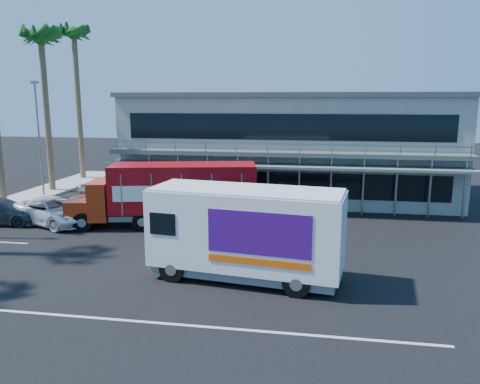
# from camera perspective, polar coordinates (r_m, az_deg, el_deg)

# --- Properties ---
(ground) EXTENTS (120.00, 120.00, 0.00)m
(ground) POSITION_cam_1_polar(r_m,az_deg,el_deg) (20.79, -5.07, -8.15)
(ground) COLOR black
(ground) RESTS_ON ground
(building) EXTENTS (22.40, 12.00, 7.30)m
(building) POSITION_cam_1_polar(r_m,az_deg,el_deg) (34.11, 6.06, 5.78)
(building) COLOR gray
(building) RESTS_ON ground
(palm_e) EXTENTS (2.80, 2.80, 12.25)m
(palm_e) POSITION_cam_1_polar(r_m,az_deg,el_deg) (37.71, -23.05, 16.02)
(palm_e) COLOR brown
(palm_e) RESTS_ON ground
(palm_f) EXTENTS (2.80, 2.80, 13.25)m
(palm_f) POSITION_cam_1_polar(r_m,az_deg,el_deg) (42.75, -19.54, 16.82)
(palm_f) COLOR brown
(palm_f) RESTS_ON ground
(light_pole_far) EXTENTS (0.50, 0.25, 8.09)m
(light_pole_far) POSITION_cam_1_polar(r_m,az_deg,el_deg) (35.66, -23.33, 6.53)
(light_pole_far) COLOR gray
(light_pole_far) RESTS_ON ground
(red_truck) EXTENTS (10.42, 4.37, 3.42)m
(red_truck) POSITION_cam_1_polar(r_m,az_deg,el_deg) (25.88, -8.42, -0.02)
(red_truck) COLOR #B22A0E
(red_truck) RESTS_ON ground
(white_van) EXTENTS (7.62, 3.50, 3.59)m
(white_van) POSITION_cam_1_polar(r_m,az_deg,el_deg) (17.97, 0.71, -4.88)
(white_van) COLOR white
(white_van) RESTS_ON ground
(parked_car_c) EXTENTS (5.87, 4.23, 1.48)m
(parked_car_c) POSITION_cam_1_polar(r_m,az_deg,el_deg) (28.17, -21.84, -2.16)
(parked_car_c) COLOR white
(parked_car_c) RESTS_ON ground
(parked_car_d) EXTENTS (4.94, 2.34, 1.39)m
(parked_car_d) POSITION_cam_1_polar(r_m,az_deg,el_deg) (29.49, -27.12, -2.12)
(parked_car_d) COLOR #2C323A
(parked_car_d) RESTS_ON ground
(parked_car_e) EXTENTS (4.32, 3.00, 1.37)m
(parked_car_e) POSITION_cam_1_polar(r_m,az_deg,el_deg) (33.68, -16.25, 0.20)
(parked_car_e) COLOR slate
(parked_car_e) RESTS_ON ground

